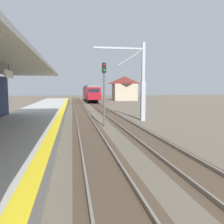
{
  "coord_description": "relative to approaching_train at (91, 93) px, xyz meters",
  "views": [
    {
      "loc": [
        0.77,
        -0.07,
        3.12
      ],
      "look_at": [
        2.49,
        10.01,
        2.1
      ],
      "focal_mm": 37.51,
      "sensor_mm": 36.0,
      "label": 1
    }
  ],
  "objects": [
    {
      "name": "track_pair_nearest_platform",
      "position": [
        -3.4,
        -37.55,
        -2.13
      ],
      "size": [
        2.34,
        120.0,
        0.16
      ],
      "color": "#4C3D2D",
      "rests_on": "ground"
    },
    {
      "name": "distant_trackside_house",
      "position": [
        9.27,
        3.44,
        1.16
      ],
      "size": [
        6.6,
        5.28,
        6.4
      ],
      "color": "tan",
      "rests_on": "ground"
    },
    {
      "name": "rail_signal_post",
      "position": [
        -1.96,
        -38.72,
        1.02
      ],
      "size": [
        0.32,
        0.34,
        5.2
      ],
      "color": "#4C4C4C",
      "rests_on": "ground"
    },
    {
      "name": "approaching_train",
      "position": [
        0.0,
        0.0,
        0.0
      ],
      "size": [
        2.93,
        19.6,
        4.76
      ],
      "color": "maroon",
      "rests_on": "ground"
    },
    {
      "name": "station_platform",
      "position": [
        -7.8,
        -41.55,
        -1.73
      ],
      "size": [
        5.0,
        80.0,
        0.91
      ],
      "color": "#B7B5AD",
      "rests_on": "ground"
    },
    {
      "name": "catenary_pylon_far_side",
      "position": [
        1.96,
        -35.71,
        1.43
      ],
      "size": [
        5.0,
        0.4,
        7.5
      ],
      "color": "#9EA3A8",
      "rests_on": "ground"
    },
    {
      "name": "track_pair_middle",
      "position": [
        -0.0,
        -37.55,
        -2.13
      ],
      "size": [
        2.34,
        120.0,
        0.16
      ],
      "color": "#4C3D2D",
      "rests_on": "ground"
    }
  ]
}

